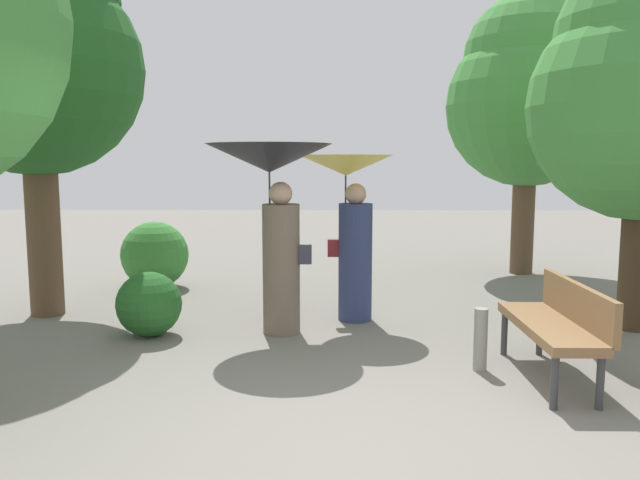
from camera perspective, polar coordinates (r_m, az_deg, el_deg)
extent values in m
plane|color=slate|center=(4.33, -0.62, -18.05)|extent=(40.00, 40.00, 0.00)
cylinder|color=#6B5B4C|center=(6.70, -3.57, -2.69)|extent=(0.40, 0.40, 1.40)
sphere|color=tan|center=(6.61, -3.63, 4.27)|extent=(0.25, 0.25, 0.25)
cylinder|color=#333338|center=(6.65, -4.62, 2.66)|extent=(0.02, 0.02, 0.82)
cone|color=black|center=(6.63, -4.67, 7.48)|extent=(1.34, 1.34, 0.30)
cube|color=#333342|center=(6.63, -1.38, -1.33)|extent=(0.14, 0.10, 0.20)
cylinder|color=navy|center=(7.26, 3.25, -2.05)|extent=(0.39, 0.39, 1.37)
sphere|color=tan|center=(7.17, 3.29, 4.23)|extent=(0.24, 0.24, 0.24)
cylinder|color=#333338|center=(7.20, 2.35, 2.75)|extent=(0.02, 0.02, 0.79)
cone|color=#D8C64C|center=(7.18, 2.37, 6.85)|extent=(1.08, 1.08, 0.23)
cube|color=maroon|center=(7.26, 1.25, -0.73)|extent=(0.14, 0.10, 0.20)
cylinder|color=#38383D|center=(6.30, 16.53, -8.10)|extent=(0.06, 0.06, 0.44)
cylinder|color=#38383D|center=(6.40, 19.50, -7.98)|extent=(0.06, 0.06, 0.44)
cylinder|color=#38383D|center=(5.08, 20.68, -11.99)|extent=(0.06, 0.06, 0.44)
cylinder|color=#38383D|center=(5.20, 24.28, -11.71)|extent=(0.06, 0.06, 0.44)
cube|color=olive|center=(5.67, 20.12, -7.43)|extent=(0.44, 1.50, 0.08)
cube|color=olive|center=(5.71, 22.49, -5.43)|extent=(0.06, 1.50, 0.35)
cylinder|color=brown|center=(10.79, 18.28, 6.74)|extent=(0.37, 0.37, 3.66)
sphere|color=#428C3D|center=(10.82, 18.47, 11.59)|extent=(2.61, 2.61, 2.61)
sphere|color=#428C3D|center=(10.91, 18.63, 15.43)|extent=(2.09, 2.09, 2.09)
cylinder|color=#42301E|center=(7.58, 27.27, 4.68)|extent=(0.32, 0.32, 3.24)
cylinder|color=brown|center=(8.12, -24.31, 7.27)|extent=(0.39, 0.39, 3.90)
sphere|color=#235B23|center=(8.19, -24.68, 14.10)|extent=(2.49, 2.49, 2.49)
sphere|color=#235B23|center=(6.88, -15.39, -5.69)|extent=(0.69, 0.69, 0.69)
sphere|color=#387F33|center=(9.45, -14.89, -1.32)|extent=(0.98, 0.98, 0.98)
cylinder|color=gray|center=(5.76, 14.49, -8.82)|extent=(0.12, 0.12, 0.56)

